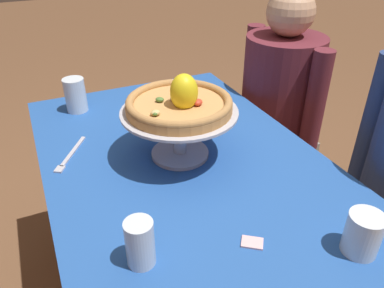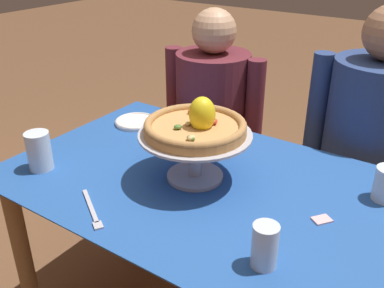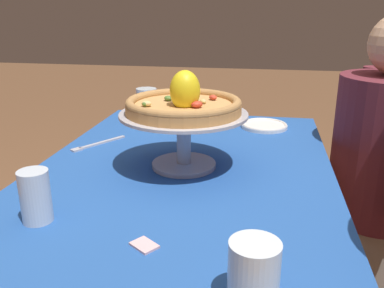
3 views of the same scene
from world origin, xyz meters
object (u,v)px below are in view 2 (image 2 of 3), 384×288
Objects in this scene: pizza_stand at (196,147)px; side_plate at (136,122)px; diner_right at (365,164)px; pizza at (197,125)px; water_glass_front_left at (39,153)px; sugar_packet at (322,220)px; dinner_fork at (92,211)px; diner_left at (212,135)px; water_glass_front_right at (264,248)px.

side_plate is (-0.44, 0.21, -0.10)m from pizza_stand.
pizza is at bearing -120.52° from diner_right.
water_glass_front_left reaches higher than sugar_packet.
dinner_fork is 0.15× the size of diner_right.
diner_left is (0.14, 0.85, -0.23)m from water_glass_front_left.
pizza_stand reaches higher than sugar_packet.
sugar_packet is (0.06, 0.25, -0.05)m from water_glass_front_right.
water_glass_front_right is 0.81m from water_glass_front_left.
sugar_packet is 0.97m from diner_left.
dinner_fork is (-0.13, -0.32, -0.10)m from pizza_stand.
side_plate is 0.14× the size of diner_right.
diner_left reaches higher than pizza_stand.
diner_left is at bearing 117.48° from pizza_stand.
water_glass_front_left is at bearing -151.92° from pizza.
diner_left reaches higher than side_plate.
water_glass_front_left is at bearing 179.69° from water_glass_front_right.
sugar_packet is (0.87, 0.24, -0.05)m from water_glass_front_left.
side_plate is at bearing 165.98° from sugar_packet.
pizza_stand is 1.12× the size of pizza.
diner_right is (0.02, 0.89, -0.18)m from water_glass_front_right.
side_plate is 0.93m from diner_right.
water_glass_front_right is 0.88× the size of water_glass_front_left.
water_glass_front_right is 1.11m from diner_left.
pizza_stand is 0.43m from sugar_packet.
diner_right is at bearing 88.43° from water_glass_front_right.
water_glass_front_left is 1.23m from diner_right.
diner_right reaches higher than side_plate.
pizza reaches higher than water_glass_front_left.
sugar_packet is 0.04× the size of diner_left.
water_glass_front_right is 0.91m from diner_right.
diner_right is (0.83, 0.89, -0.18)m from water_glass_front_left.
pizza reaches higher than side_plate.
water_glass_front_right is 0.09× the size of diner_right.
pizza_stand is at bearing -173.86° from pizza.
pizza_stand is 0.44m from water_glass_front_right.
water_glass_front_left is 0.11× the size of diner_right.
pizza is 2.42× the size of water_glass_front_left.
diner_left reaches higher than water_glass_front_left.
pizza_stand is 2.06× the size of side_plate.
sugar_packet is (0.41, 0.00, -0.10)m from pizza_stand.
water_glass_front_right is at bearing -30.10° from side_plate.
pizza_stand is at bearing 28.19° from water_glass_front_left.
water_glass_front_left is (-0.45, -0.24, -0.13)m from pizza.
diner_right is (0.51, 0.97, -0.13)m from dinner_fork.
diner_right is at bearing 59.32° from pizza_stand.
water_glass_front_left is 0.90m from sugar_packet.
sugar_packet is at bearing 30.72° from dinner_fork.
pizza_stand is at bearing 145.36° from water_glass_front_right.
water_glass_front_right is at bearing -102.59° from sugar_packet.
sugar_packet is at bearing -14.02° from side_plate.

